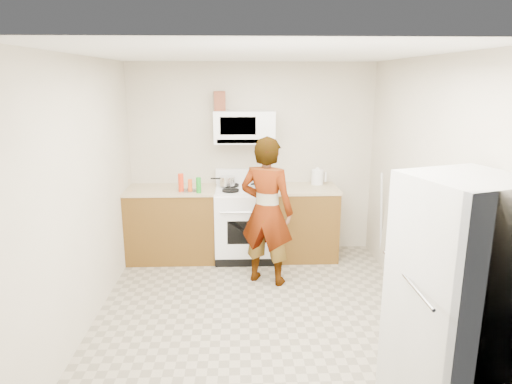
{
  "coord_description": "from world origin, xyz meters",
  "views": [
    {
      "loc": [
        -0.17,
        -4.16,
        2.3
      ],
      "look_at": [
        0.01,
        0.55,
        1.12
      ],
      "focal_mm": 32.0,
      "sensor_mm": 36.0,
      "label": 1
    }
  ],
  "objects_px": {
    "kettle": "(317,177)",
    "saucepan": "(227,181)",
    "microwave": "(244,127)",
    "fridge": "(458,299)",
    "gas_range": "(245,222)",
    "person": "(267,211)"
  },
  "relations": [
    {
      "from": "kettle",
      "to": "saucepan",
      "type": "height_order",
      "value": "kettle"
    },
    {
      "from": "microwave",
      "to": "fridge",
      "type": "relative_size",
      "value": 0.45
    },
    {
      "from": "fridge",
      "to": "kettle",
      "type": "relative_size",
      "value": 8.93
    },
    {
      "from": "gas_range",
      "to": "person",
      "type": "bearing_deg",
      "value": -72.75
    },
    {
      "from": "gas_range",
      "to": "saucepan",
      "type": "distance_m",
      "value": 0.57
    },
    {
      "from": "gas_range",
      "to": "kettle",
      "type": "distance_m",
      "value": 1.12
    },
    {
      "from": "kettle",
      "to": "saucepan",
      "type": "relative_size",
      "value": 0.96
    },
    {
      "from": "fridge",
      "to": "saucepan",
      "type": "relative_size",
      "value": 8.58
    },
    {
      "from": "gas_range",
      "to": "microwave",
      "type": "distance_m",
      "value": 1.22
    },
    {
      "from": "gas_range",
      "to": "fridge",
      "type": "bearing_deg",
      "value": -64.33
    },
    {
      "from": "person",
      "to": "gas_range",
      "type": "bearing_deg",
      "value": -49.08
    },
    {
      "from": "person",
      "to": "fridge",
      "type": "bearing_deg",
      "value": 142.05
    },
    {
      "from": "microwave",
      "to": "kettle",
      "type": "relative_size",
      "value": 3.99
    },
    {
      "from": "person",
      "to": "saucepan",
      "type": "distance_m",
      "value": 0.97
    },
    {
      "from": "fridge",
      "to": "saucepan",
      "type": "xyz_separation_m",
      "value": [
        -1.62,
        2.98,
        0.16
      ]
    },
    {
      "from": "fridge",
      "to": "kettle",
      "type": "bearing_deg",
      "value": 79.55
    },
    {
      "from": "microwave",
      "to": "saucepan",
      "type": "distance_m",
      "value": 0.73
    },
    {
      "from": "fridge",
      "to": "kettle",
      "type": "height_order",
      "value": "fridge"
    },
    {
      "from": "microwave",
      "to": "person",
      "type": "xyz_separation_m",
      "value": [
        0.23,
        -0.88,
        -0.85
      ]
    },
    {
      "from": "microwave",
      "to": "gas_range",
      "type": "bearing_deg",
      "value": -90.0
    },
    {
      "from": "person",
      "to": "kettle",
      "type": "height_order",
      "value": "person"
    },
    {
      "from": "microwave",
      "to": "kettle",
      "type": "distance_m",
      "value": 1.17
    }
  ]
}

